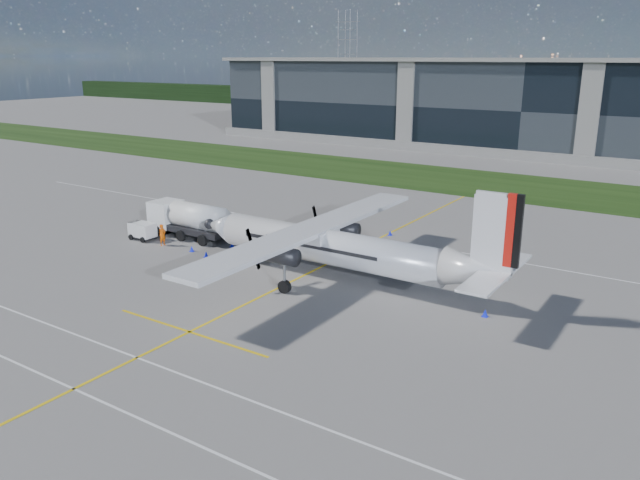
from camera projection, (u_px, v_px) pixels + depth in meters
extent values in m
plane|color=slate|center=(443.00, 192.00, 75.72)|extent=(400.00, 400.00, 0.00)
cube|color=black|center=(467.00, 181.00, 82.12)|extent=(400.00, 18.00, 0.04)
cube|color=black|center=(538.00, 108.00, 105.61)|extent=(120.00, 20.00, 15.00)
cube|color=black|center=(602.00, 110.00, 154.91)|extent=(400.00, 6.00, 6.00)
cube|color=yellow|center=(332.00, 261.00, 50.12)|extent=(0.20, 70.00, 0.01)
cube|color=white|center=(38.00, 373.00, 32.50)|extent=(90.00, 0.15, 0.01)
imported|color=#F25907|center=(162.00, 233.00, 54.11)|extent=(0.64, 0.89, 2.17)
cone|color=#0E1BF3|center=(232.00, 244.00, 53.84)|extent=(0.36, 0.36, 0.50)
cone|color=#0E1BF3|center=(390.00, 233.00, 57.39)|extent=(0.36, 0.36, 0.50)
cone|color=#0E1BF3|center=(206.00, 254.00, 51.12)|extent=(0.36, 0.36, 0.50)
cone|color=#0E1BF3|center=(485.00, 313.00, 39.44)|extent=(0.36, 0.36, 0.50)
cone|color=#0E1BF3|center=(192.00, 249.00, 52.63)|extent=(0.36, 0.36, 0.50)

